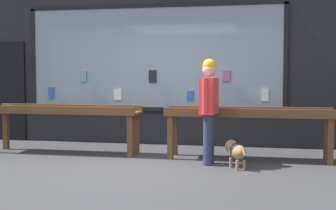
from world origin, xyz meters
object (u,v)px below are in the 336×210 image
at_px(display_table_left, 64,115).
at_px(display_table_right, 248,118).
at_px(person_browsing, 209,103).
at_px(small_dog, 236,151).

distance_m(display_table_left, display_table_right, 3.24).
distance_m(display_table_right, person_browsing, 0.84).
bearing_deg(display_table_left, display_table_right, -0.01).
bearing_deg(person_browsing, display_table_right, -41.98).
bearing_deg(person_browsing, small_dog, -110.87).
distance_m(display_table_right, small_dog, 0.88).
xyz_separation_m(display_table_right, small_dog, (-0.16, -0.76, -0.43)).
xyz_separation_m(display_table_right, person_browsing, (-0.60, -0.53, 0.27)).
distance_m(display_table_left, person_browsing, 2.72).
height_order(display_table_right, small_dog, display_table_right).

